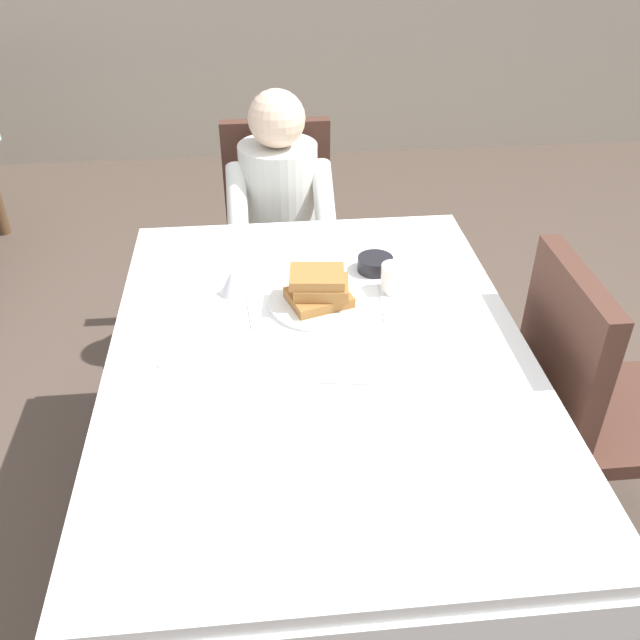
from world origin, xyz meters
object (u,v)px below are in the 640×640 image
object	(u,v)px
bowl_butter	(375,264)
syrup_pitcher	(232,282)
chair_right_side	(586,392)
plate_breakfast	(317,302)
breakfast_stack	(319,288)
spoon_near_edge	(343,382)
cup_coffee	(395,278)
knife_right_of_plate	(384,304)
fork_left_of_plate	(251,311)
dining_table_main	(320,376)
chair_diner	(279,223)
diner_person	(280,208)

from	to	relation	value
bowl_butter	syrup_pitcher	world-z (taller)	syrup_pitcher
chair_right_side	plate_breakfast	bearing A→B (deg)	-106.07
breakfast_stack	spoon_near_edge	world-z (taller)	breakfast_stack
cup_coffee	breakfast_stack	bearing A→B (deg)	-164.95
bowl_butter	knife_right_of_plate	distance (m)	0.20
bowl_butter	fork_left_of_plate	distance (m)	0.43
dining_table_main	syrup_pitcher	bearing A→B (deg)	127.06
cup_coffee	dining_table_main	bearing A→B (deg)	-132.41
dining_table_main	syrup_pitcher	distance (m)	0.40
dining_table_main	fork_left_of_plate	size ratio (longest dim) A/B	8.47
chair_diner	diner_person	size ratio (longest dim) A/B	0.83
syrup_pitcher	knife_right_of_plate	world-z (taller)	syrup_pitcher
syrup_pitcher	knife_right_of_plate	distance (m)	0.44
fork_left_of_plate	knife_right_of_plate	bearing A→B (deg)	-94.06
chair_right_side	spoon_near_edge	xyz separation A→B (m)	(-0.73, -0.14, 0.21)
dining_table_main	spoon_near_edge	distance (m)	0.17
knife_right_of_plate	breakfast_stack	bearing A→B (deg)	91.02
breakfast_stack	bowl_butter	world-z (taller)	breakfast_stack
cup_coffee	fork_left_of_plate	world-z (taller)	cup_coffee
cup_coffee	knife_right_of_plate	xyz separation A→B (m)	(-0.04, -0.07, -0.04)
fork_left_of_plate	spoon_near_edge	bearing A→B (deg)	-150.94
spoon_near_edge	syrup_pitcher	bearing A→B (deg)	130.55
cup_coffee	bowl_butter	bearing A→B (deg)	106.65
dining_table_main	spoon_near_edge	xyz separation A→B (m)	(0.04, -0.14, 0.09)
chair_diner	chair_right_side	bearing A→B (deg)	125.21
breakfast_stack	syrup_pitcher	bearing A→B (deg)	159.57
cup_coffee	bowl_butter	world-z (taller)	cup_coffee
plate_breakfast	spoon_near_edge	world-z (taller)	plate_breakfast
chair_diner	plate_breakfast	distance (m)	0.98
knife_right_of_plate	bowl_butter	bearing A→B (deg)	2.39
cup_coffee	spoon_near_edge	distance (m)	0.46
breakfast_stack	plate_breakfast	bearing A→B (deg)	117.99
diner_person	plate_breakfast	size ratio (longest dim) A/B	4.00
diner_person	spoon_near_edge	bearing A→B (deg)	94.86
plate_breakfast	spoon_near_edge	size ratio (longest dim) A/B	1.87
chair_right_side	bowl_butter	distance (m)	0.72
syrup_pitcher	fork_left_of_plate	world-z (taller)	syrup_pitcher
chair_diner	fork_left_of_plate	bearing A→B (deg)	82.88
bowl_butter	syrup_pitcher	xyz separation A→B (m)	(-0.44, -0.09, 0.02)
breakfast_stack	bowl_butter	distance (m)	0.27
chair_diner	syrup_pitcher	distance (m)	0.92
plate_breakfast	bowl_butter	distance (m)	0.26
fork_left_of_plate	diner_person	bearing A→B (deg)	-12.52
chair_diner	breakfast_stack	bearing A→B (deg)	94.37
diner_person	bowl_butter	bearing A→B (deg)	113.14
diner_person	syrup_pitcher	world-z (taller)	diner_person
syrup_pitcher	plate_breakfast	bearing A→B (deg)	-18.94
spoon_near_edge	breakfast_stack	bearing A→B (deg)	102.99
syrup_pitcher	spoon_near_edge	world-z (taller)	syrup_pitcher
chair_diner	breakfast_stack	world-z (taller)	chair_diner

